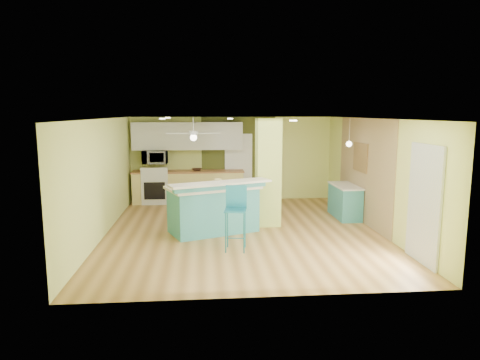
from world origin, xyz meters
The scene contains 23 objects.
floor centered at (0.00, 0.00, -0.01)m, with size 6.00×7.00×0.01m, color olive.
ceiling centered at (0.00, 0.00, 2.50)m, with size 6.00×7.00×0.01m, color white.
wall_back centered at (0.00, 3.50, 1.25)m, with size 6.00×0.01×2.50m, color #D8E379.
wall_front centered at (0.00, -3.50, 1.25)m, with size 6.00×0.01×2.50m, color #D8E379.
wall_left centered at (-3.00, 0.00, 1.25)m, with size 0.01×7.00×2.50m, color #D8E379.
wall_right centered at (3.00, 0.00, 1.25)m, with size 0.01×7.00×2.50m, color #D8E379.
wood_panel centered at (2.99, 0.60, 1.25)m, with size 0.02×3.40×2.50m, color #907552.
olive_accent centered at (0.20, 3.49, 1.25)m, with size 2.20×0.02×2.50m, color #484E1F.
interior_door centered at (0.20, 3.46, 1.00)m, with size 0.82×0.05×2.00m, color white.
french_door centered at (2.97, -2.30, 1.05)m, with size 0.04×1.08×2.10m, color silver.
column centered at (0.65, 0.50, 1.25)m, with size 0.55×0.55×2.50m, color #B7CB5E.
kitchen_run centered at (-1.30, 3.20, 0.47)m, with size 3.25×0.63×0.94m.
stove centered at (-2.25, 3.19, 0.46)m, with size 0.76×0.66×1.08m.
upper_cabinets centered at (-1.30, 3.32, 1.95)m, with size 3.20×0.34×0.80m, color silver.
microwave centered at (-2.25, 3.20, 1.35)m, with size 0.70×0.48×0.39m, color silver.
ceiling_fan centered at (-1.10, 2.00, 2.08)m, with size 1.41×1.41×0.61m.
pendant_lamp centered at (2.65, 0.75, 1.88)m, with size 0.14×0.14×0.69m.
wall_decor centered at (2.96, 0.80, 1.55)m, with size 0.03×0.90×0.70m, color brown.
peninsula centered at (-0.64, -0.02, 0.55)m, with size 2.37×1.86×1.19m.
bar_stool centered at (-0.24, -1.27, 0.83)m, with size 0.47×0.47×1.24m.
side_counter centered at (2.70, 1.04, 0.42)m, with size 0.55×1.28×0.83m.
fruit_bowl centered at (-1.04, 3.14, 0.98)m, with size 0.30×0.30×0.07m, color #3C2418.
canister centered at (-0.54, 0.03, 1.10)m, with size 0.16×0.16×0.15m, color gold.
Camera 1 is at (-0.84, -9.27, 2.64)m, focal length 32.00 mm.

